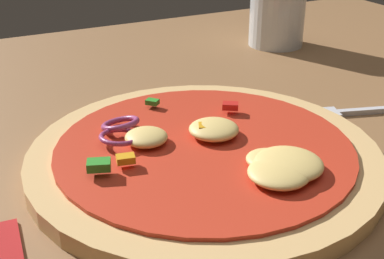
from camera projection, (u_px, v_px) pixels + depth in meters
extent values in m
cube|color=brown|center=(157.00, 231.00, 0.35)|extent=(1.16, 0.91, 0.04)
cylinder|color=tan|center=(204.00, 156.00, 0.38)|extent=(0.26, 0.26, 0.01)
cylinder|color=red|center=(204.00, 147.00, 0.38)|extent=(0.22, 0.22, 0.00)
ellipsoid|color=#EFCC72|center=(288.00, 164.00, 0.34)|extent=(0.05, 0.05, 0.01)
ellipsoid|color=#EFCC72|center=(268.00, 160.00, 0.35)|extent=(0.03, 0.03, 0.01)
ellipsoid|color=#EFCC72|center=(214.00, 129.00, 0.39)|extent=(0.04, 0.04, 0.01)
ellipsoid|color=#EFCC72|center=(146.00, 137.00, 0.38)|extent=(0.03, 0.03, 0.01)
ellipsoid|color=#EFCC72|center=(279.00, 173.00, 0.33)|extent=(0.04, 0.04, 0.01)
torus|color=#93386B|center=(114.00, 138.00, 0.38)|extent=(0.04, 0.04, 0.01)
torus|color=#93386B|center=(120.00, 123.00, 0.40)|extent=(0.04, 0.04, 0.01)
cube|color=#2D8C28|center=(152.00, 102.00, 0.44)|extent=(0.01, 0.01, 0.00)
cube|color=red|center=(230.00, 106.00, 0.43)|extent=(0.02, 0.01, 0.01)
cube|color=#2D8C28|center=(99.00, 165.00, 0.34)|extent=(0.02, 0.02, 0.01)
cube|color=orange|center=(126.00, 159.00, 0.35)|extent=(0.01, 0.01, 0.00)
cube|color=orange|center=(209.00, 128.00, 0.39)|extent=(0.02, 0.02, 0.01)
cube|color=silver|center=(328.00, 114.00, 0.46)|extent=(0.02, 0.02, 0.01)
cube|color=silver|center=(299.00, 112.00, 0.47)|extent=(0.03, 0.01, 0.00)
cube|color=silver|center=(301.00, 114.00, 0.46)|extent=(0.03, 0.01, 0.00)
cube|color=silver|center=(303.00, 117.00, 0.46)|extent=(0.03, 0.01, 0.00)
cube|color=silver|center=(305.00, 120.00, 0.45)|extent=(0.03, 0.01, 0.00)
cylinder|color=silver|center=(278.00, 4.00, 0.64)|extent=(0.07, 0.07, 0.10)
cylinder|color=#9E510F|center=(277.00, 15.00, 0.65)|extent=(0.06, 0.06, 0.08)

